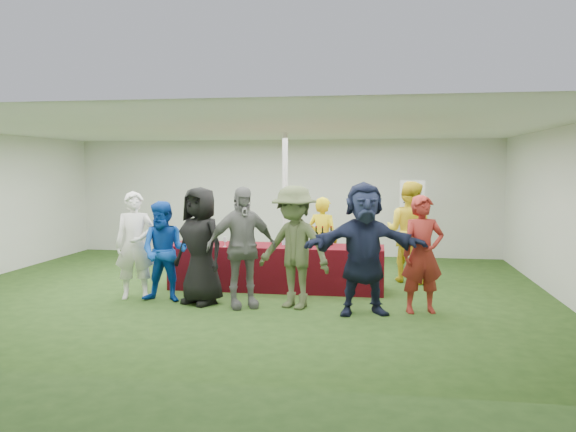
% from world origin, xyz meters
% --- Properties ---
extents(ground, '(60.00, 60.00, 0.00)m').
position_xyz_m(ground, '(0.00, 0.00, 0.00)').
color(ground, '#284719').
rests_on(ground, ground).
extents(tent, '(10.00, 10.00, 10.00)m').
position_xyz_m(tent, '(0.50, 1.20, 1.35)').
color(tent, white).
rests_on(tent, ground).
extents(serving_table, '(3.60, 0.80, 0.75)m').
position_xyz_m(serving_table, '(0.51, 0.21, 0.38)').
color(serving_table, '#570815').
rests_on(serving_table, ground).
extents(wine_bottles, '(0.72, 0.14, 0.32)m').
position_xyz_m(wine_bottles, '(1.11, 0.34, 0.87)').
color(wine_bottles, black).
rests_on(wine_bottles, serving_table).
extents(wine_glasses, '(2.69, 0.14, 0.16)m').
position_xyz_m(wine_glasses, '(0.06, -0.05, 0.86)').
color(wine_glasses, silver).
rests_on(wine_glasses, serving_table).
extents(water_bottle, '(0.07, 0.07, 0.23)m').
position_xyz_m(water_bottle, '(0.62, 0.29, 0.85)').
color(water_bottle, silver).
rests_on(water_bottle, serving_table).
extents(bar_towel, '(0.25, 0.18, 0.03)m').
position_xyz_m(bar_towel, '(2.04, 0.26, 0.77)').
color(bar_towel, white).
rests_on(bar_towel, serving_table).
extents(dump_bucket, '(0.23, 0.23, 0.18)m').
position_xyz_m(dump_bucket, '(2.03, -0.01, 0.84)').
color(dump_bucket, slate).
rests_on(dump_bucket, serving_table).
extents(wine_list_sign, '(0.50, 0.03, 1.80)m').
position_xyz_m(wine_list_sign, '(2.90, 2.64, 1.32)').
color(wine_list_sign, slate).
rests_on(wine_list_sign, ground).
extents(staff_pourer, '(0.65, 0.53, 1.55)m').
position_xyz_m(staff_pourer, '(1.24, 0.82, 0.77)').
color(staff_pourer, yellow).
rests_on(staff_pourer, ground).
extents(staff_back, '(1.09, 1.00, 1.81)m').
position_xyz_m(staff_back, '(2.76, 1.21, 0.91)').
color(staff_back, yellow).
rests_on(staff_back, ground).
extents(customer_0, '(0.71, 0.56, 1.69)m').
position_xyz_m(customer_0, '(-1.57, -0.78, 0.84)').
color(customer_0, white).
rests_on(customer_0, ground).
extents(customer_1, '(0.75, 0.59, 1.55)m').
position_xyz_m(customer_1, '(-1.03, -0.91, 0.77)').
color(customer_1, '#0F44B2').
rests_on(customer_1, ground).
extents(customer_2, '(1.03, 0.89, 1.77)m').
position_xyz_m(customer_2, '(-0.45, -0.95, 0.89)').
color(customer_2, black).
rests_on(customer_2, ground).
extents(customer_3, '(1.13, 0.89, 1.79)m').
position_xyz_m(customer_3, '(0.22, -1.07, 0.89)').
color(customer_3, slate).
rests_on(customer_3, ground).
extents(customer_4, '(1.33, 1.07, 1.80)m').
position_xyz_m(customer_4, '(0.99, -1.00, 0.90)').
color(customer_4, '#4B5633').
rests_on(customer_4, ground).
extents(customer_5, '(1.81, 0.93, 1.87)m').
position_xyz_m(customer_5, '(2.01, -1.18, 0.93)').
color(customer_5, '#181F39').
rests_on(customer_5, ground).
extents(customer_6, '(0.70, 0.55, 1.67)m').
position_xyz_m(customer_6, '(2.83, -0.98, 0.84)').
color(customer_6, maroon).
rests_on(customer_6, ground).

